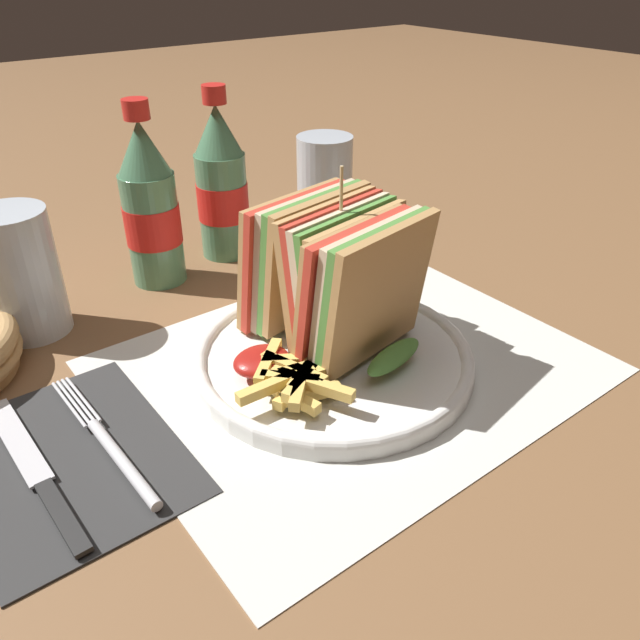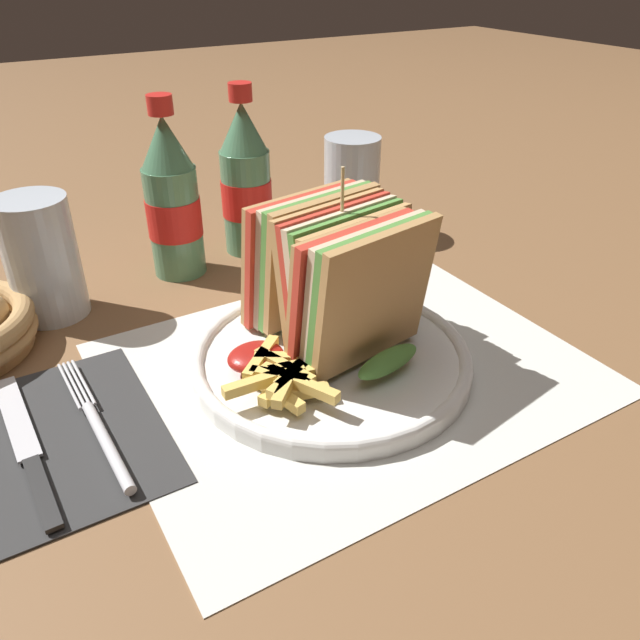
% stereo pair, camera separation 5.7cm
% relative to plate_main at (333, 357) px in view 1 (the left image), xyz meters
% --- Properties ---
extents(ground_plane, '(4.00, 4.00, 0.00)m').
position_rel_plate_main_xyz_m(ground_plane, '(0.01, -0.01, -0.01)').
color(ground_plane, brown).
extents(placemat, '(0.41, 0.33, 0.00)m').
position_rel_plate_main_xyz_m(placemat, '(0.01, -0.01, -0.01)').
color(placemat, silver).
rests_on(placemat, ground_plane).
extents(plate_main, '(0.25, 0.25, 0.02)m').
position_rel_plate_main_xyz_m(plate_main, '(0.00, 0.00, 0.00)').
color(plate_main, white).
rests_on(plate_main, ground_plane).
extents(club_sandwich, '(0.13, 0.18, 0.16)m').
position_rel_plate_main_xyz_m(club_sandwich, '(0.02, 0.02, 0.07)').
color(club_sandwich, tan).
rests_on(club_sandwich, plate_main).
extents(fries_pile, '(0.11, 0.11, 0.02)m').
position_rel_plate_main_xyz_m(fries_pile, '(-0.06, -0.02, 0.02)').
color(fries_pile, '#E0B756').
rests_on(fries_pile, plate_main).
extents(ketchup_blob, '(0.05, 0.04, 0.02)m').
position_rel_plate_main_xyz_m(ketchup_blob, '(-0.07, 0.01, 0.02)').
color(ketchup_blob, maroon).
rests_on(ketchup_blob, plate_main).
extents(napkin, '(0.15, 0.20, 0.00)m').
position_rel_plate_main_xyz_m(napkin, '(-0.23, 0.03, -0.01)').
color(napkin, '#2D2D2D').
rests_on(napkin, ground_plane).
extents(fork, '(0.02, 0.18, 0.01)m').
position_rel_plate_main_xyz_m(fork, '(-0.21, 0.01, -0.00)').
color(fork, silver).
rests_on(fork, napkin).
extents(knife, '(0.02, 0.19, 0.00)m').
position_rel_plate_main_xyz_m(knife, '(-0.26, 0.02, -0.00)').
color(knife, black).
rests_on(knife, napkin).
extents(coke_bottle_near, '(0.06, 0.06, 0.20)m').
position_rel_plate_main_xyz_m(coke_bottle_near, '(-0.05, 0.26, 0.08)').
color(coke_bottle_near, '#4C7F5B').
rests_on(coke_bottle_near, ground_plane).
extents(coke_bottle_far, '(0.06, 0.06, 0.20)m').
position_rel_plate_main_xyz_m(coke_bottle_far, '(0.05, 0.27, 0.08)').
color(coke_bottle_far, '#4C7F5B').
rests_on(coke_bottle_far, ground_plane).
extents(glass_near, '(0.07, 0.07, 0.13)m').
position_rel_plate_main_xyz_m(glass_near, '(0.19, 0.26, 0.04)').
color(glass_near, silver).
rests_on(glass_near, ground_plane).
extents(glass_far, '(0.07, 0.07, 0.13)m').
position_rel_plate_main_xyz_m(glass_far, '(-0.20, 0.23, 0.05)').
color(glass_far, silver).
rests_on(glass_far, ground_plane).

